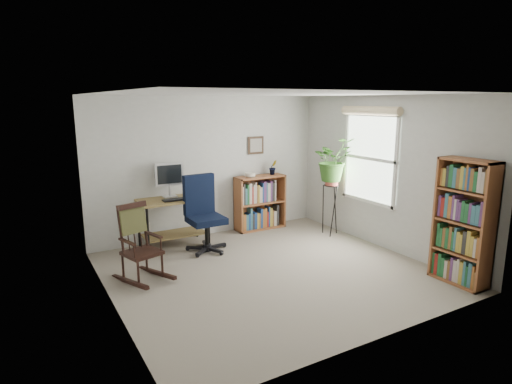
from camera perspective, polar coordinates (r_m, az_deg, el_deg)
floor at (r=6.03m, az=1.94°, el=-10.50°), size 4.20×4.00×0.00m
ceiling at (r=5.57m, az=2.12°, el=12.95°), size 4.20×4.00×0.00m
wall_back at (r=7.42m, az=-6.21°, el=3.37°), size 4.20×0.00×2.40m
wall_front at (r=4.17m, az=16.80°, el=-3.96°), size 4.20×0.00×2.40m
wall_left at (r=4.92m, az=-19.19°, el=-1.70°), size 0.00×4.00×2.40m
wall_right at (r=7.01m, az=16.75°, el=2.41°), size 0.00×4.00×2.40m
window at (r=7.16m, az=14.89°, el=4.33°), size 0.12×1.20×1.50m
desk at (r=7.04m, az=-10.89°, el=-4.00°), size 1.08×0.60×0.78m
monitor at (r=7.02m, az=-11.48°, el=1.55°), size 0.46×0.16×0.56m
keyboard at (r=6.83m, az=-10.69°, el=-1.00°), size 0.40×0.15×0.02m
office_chair at (r=6.65m, az=-6.66°, el=-2.90°), size 0.70×0.70×1.21m
rocking_chair at (r=5.77m, az=-15.01°, el=-6.51°), size 0.76×1.00×1.03m
low_bookshelf at (r=7.81m, az=0.55°, el=-1.40°), size 0.94×0.31×0.99m
tall_bookshelf at (r=6.02m, az=25.93°, el=-3.67°), size 0.30×0.71×1.62m
plant_stand at (r=7.58m, az=9.93°, el=-1.82°), size 0.36×0.36×1.04m
spider_plant at (r=7.39m, az=10.26°, el=7.04°), size 1.69×1.88×1.47m
potted_plant_small at (r=7.85m, az=2.28°, el=2.74°), size 0.13×0.24×0.11m
framed_picture at (r=7.76m, az=0.00°, el=6.25°), size 0.32×0.04×0.32m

